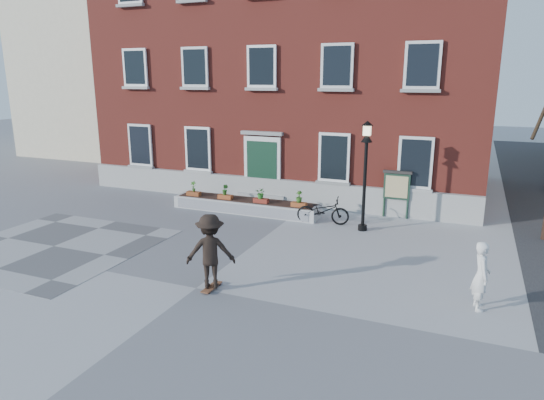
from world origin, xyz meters
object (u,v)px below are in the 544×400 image
at_px(lamp_post, 366,161).
at_px(notice_board, 397,186).
at_px(bystander, 481,276).
at_px(bicycle, 323,211).
at_px(skateboarder, 210,251).

xyz_separation_m(lamp_post, notice_board, (0.83, 2.11, -1.28)).
bearing_deg(bystander, lamp_post, 25.18).
relative_size(bicycle, notice_board, 1.05).
bearing_deg(bicycle, skateboarder, 161.89).
xyz_separation_m(bystander, skateboarder, (-6.44, -1.50, 0.21)).
height_order(bystander, skateboarder, skateboarder).
distance_m(bystander, skateboarder, 6.61).
bearing_deg(skateboarder, bystander, 13.11).
relative_size(bicycle, bystander, 1.17).
height_order(lamp_post, notice_board, lamp_post).
bearing_deg(notice_board, lamp_post, -111.51).
distance_m(lamp_post, skateboarder, 7.13).
height_order(bystander, lamp_post, lamp_post).
bearing_deg(lamp_post, bystander, -52.16).
distance_m(bicycle, lamp_post, 2.56).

